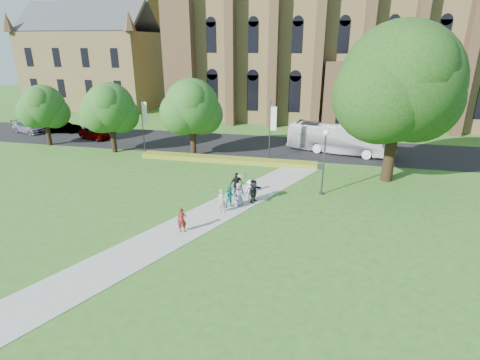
% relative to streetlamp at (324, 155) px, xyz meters
% --- Properties ---
extents(ground, '(160.00, 160.00, 0.00)m').
position_rel_streetlamp_xyz_m(ground, '(-7.50, -6.50, -3.30)').
color(ground, '#32601C').
rests_on(ground, ground).
extents(road, '(160.00, 10.00, 0.02)m').
position_rel_streetlamp_xyz_m(road, '(-7.50, 13.50, -3.29)').
color(road, black).
rests_on(road, ground).
extents(footpath, '(15.58, 28.54, 0.04)m').
position_rel_streetlamp_xyz_m(footpath, '(-7.50, -5.50, -3.28)').
color(footpath, '#B2B2A8').
rests_on(footpath, ground).
extents(flower_hedge, '(18.00, 1.40, 0.45)m').
position_rel_streetlamp_xyz_m(flower_hedge, '(-9.50, 6.70, -3.07)').
color(flower_hedge, '#AC9522').
rests_on(flower_hedge, ground).
extents(cathedral, '(52.60, 18.25, 28.00)m').
position_rel_streetlamp_xyz_m(cathedral, '(2.50, 33.23, 9.69)').
color(cathedral, brown).
rests_on(cathedral, ground).
extents(building_west, '(22.00, 14.00, 18.30)m').
position_rel_streetlamp_xyz_m(building_west, '(-41.50, 35.50, 5.91)').
color(building_west, brown).
rests_on(building_west, ground).
extents(streetlamp, '(0.44, 0.44, 5.24)m').
position_rel_streetlamp_xyz_m(streetlamp, '(0.00, 0.00, 0.00)').
color(streetlamp, '#38383D').
rests_on(streetlamp, ground).
extents(large_tree, '(9.60, 9.60, 13.20)m').
position_rel_streetlamp_xyz_m(large_tree, '(5.50, 4.50, 5.07)').
color(large_tree, '#332114').
rests_on(large_tree, ground).
extents(street_tree_0, '(5.20, 5.20, 7.50)m').
position_rel_streetlamp_xyz_m(street_tree_0, '(-22.50, 7.50, 1.58)').
color(street_tree_0, '#332114').
rests_on(street_tree_0, ground).
extents(street_tree_1, '(5.60, 5.60, 8.05)m').
position_rel_streetlamp_xyz_m(street_tree_1, '(-13.50, 8.00, 1.93)').
color(street_tree_1, '#332114').
rests_on(street_tree_1, ground).
extents(street_tree_2, '(4.80, 4.80, 6.95)m').
position_rel_streetlamp_xyz_m(street_tree_2, '(-31.50, 8.50, 1.23)').
color(street_tree_2, '#332114').
rests_on(street_tree_2, ground).
extents(banner_pole_0, '(0.70, 0.10, 6.00)m').
position_rel_streetlamp_xyz_m(banner_pole_0, '(-5.39, 8.70, 0.09)').
color(banner_pole_0, '#38383D').
rests_on(banner_pole_0, ground).
extents(banner_pole_1, '(0.70, 0.10, 6.00)m').
position_rel_streetlamp_xyz_m(banner_pole_1, '(-19.39, 8.70, 0.09)').
color(banner_pole_1, '#38383D').
rests_on(banner_pole_1, ground).
extents(tour_coach, '(11.69, 5.30, 3.17)m').
position_rel_streetlamp_xyz_m(tour_coach, '(1.71, 12.49, -1.69)').
color(tour_coach, silver).
rests_on(tour_coach, road).
extents(car_0, '(4.78, 3.19, 1.51)m').
position_rel_streetlamp_xyz_m(car_0, '(-27.98, 12.20, -2.52)').
color(car_0, gray).
rests_on(car_0, road).
extents(car_1, '(4.50, 2.27, 1.42)m').
position_rel_streetlamp_xyz_m(car_1, '(-34.02, 14.46, -2.57)').
color(car_1, gray).
rests_on(car_1, road).
extents(car_2, '(5.70, 3.77, 1.53)m').
position_rel_streetlamp_xyz_m(car_2, '(-38.56, 13.49, -2.51)').
color(car_2, gray).
rests_on(car_2, road).
extents(pedestrian_0, '(0.69, 0.58, 1.62)m').
position_rel_streetlamp_xyz_m(pedestrian_0, '(-8.51, -8.43, -2.45)').
color(pedestrian_0, maroon).
rests_on(pedestrian_0, footpath).
extents(pedestrian_1, '(1.01, 0.94, 1.65)m').
position_rel_streetlamp_xyz_m(pedestrian_1, '(-6.45, -4.08, -2.43)').
color(pedestrian_1, '#187C78').
rests_on(pedestrian_1, footpath).
extents(pedestrian_2, '(1.24, 1.13, 1.67)m').
position_rel_streetlamp_xyz_m(pedestrian_2, '(-5.26, -2.52, -2.42)').
color(pedestrian_2, white).
rests_on(pedestrian_2, footpath).
extents(pedestrian_3, '(1.18, 1.05, 1.92)m').
position_rel_streetlamp_xyz_m(pedestrian_3, '(-6.51, -1.87, -2.30)').
color(pedestrian_3, black).
rests_on(pedestrian_3, footpath).
extents(pedestrian_4, '(1.03, 0.93, 1.77)m').
position_rel_streetlamp_xyz_m(pedestrian_4, '(-5.89, -3.64, -2.37)').
color(pedestrian_4, gray).
rests_on(pedestrian_4, footpath).
extents(pedestrian_5, '(1.06, 1.73, 1.78)m').
position_rel_streetlamp_xyz_m(pedestrian_5, '(-4.96, -2.80, -2.37)').
color(pedestrian_5, '#212328').
rests_on(pedestrian_5, footpath).
extents(pedestrian_6, '(0.72, 0.57, 1.72)m').
position_rel_streetlamp_xyz_m(pedestrian_6, '(-6.81, -5.05, -2.40)').
color(pedestrian_6, '#AAA38D').
rests_on(pedestrian_6, footpath).
extents(parasol, '(0.90, 0.90, 0.60)m').
position_rel_streetlamp_xyz_m(parasol, '(-5.71, -3.54, -1.19)').
color(parasol, '#C1888F').
rests_on(parasol, pedestrian_4).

